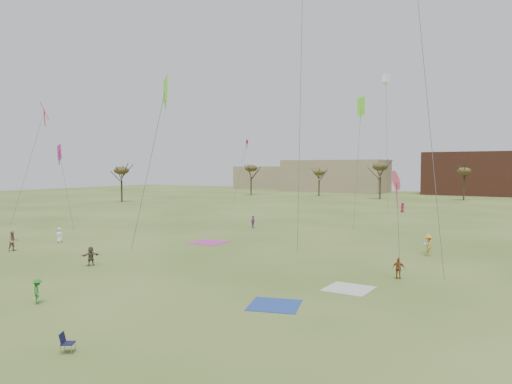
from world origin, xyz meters
The scene contains 19 objects.
ground centered at (0.00, 0.00, 0.00)m, with size 260.00×260.00×0.00m, color #3D561A.
flyer_near_left centered at (-19.73, 4.93, 0.78)m, with size 0.76×0.50×1.56m, color white.
flyer_near_center centered at (-1.31, -9.57, 0.72)m, with size 0.93×0.53×1.44m, color #297B2B.
spectator_fore_a centered at (14.62, 7.51, 0.75)m, with size 0.87×0.36×1.49m, color #98431A.
spectator_fore_b centered at (-18.99, -0.48, 0.93)m, with size 0.91×0.71×1.86m, color #A07C65.
spectator_fore_c centered at (-7.34, -1.02, 0.77)m, with size 1.43×0.46×1.54m, color brown.
flyer_mid_b centered at (14.45, 17.65, 0.93)m, with size 1.21×0.69×1.87m, color gold.
spectator_mid_d centered at (-8.92, 25.48, 0.80)m, with size 0.94×0.39×1.60m, color purple.
spectator_mid_e centered at (14.11, 18.97, 0.87)m, with size 0.84×0.66×1.74m, color white.
flyer_far_b centered at (1.65, 57.13, 0.84)m, with size 0.82×0.53×1.68m, color #9A1A43.
blanket_blue centered at (10.41, -2.64, 0.00)m, with size 2.81×2.81×0.03m, color #224195.
blanket_cream centered at (12.66, 3.04, 0.00)m, with size 2.82×2.82×0.03m, color beige.
blanket_plum centered at (-6.53, 13.17, 0.00)m, with size 3.31×3.31×0.03m, color #B83897.
camp_chair_center centered at (6.44, -13.27, 0.26)m, with size 0.73×0.72×0.87m.
kites_aloft centered at (3.58, 25.27, 20.30)m, with size 71.88×56.05×27.84m.
tree_line centered at (-2.85, 79.12, 7.09)m, with size 117.44×49.32×8.91m.
building_tan centered at (-35.00, 115.00, 5.00)m, with size 32.00×14.00×10.00m, color #937F60.
building_brick centered at (5.00, 120.00, 6.00)m, with size 26.00×16.00×12.00m, color brown.
building_tan_west centered at (-65.00, 122.00, 4.00)m, with size 20.00×12.00×8.00m, color #937F60.
Camera 1 is at (23.62, -25.69, 7.86)m, focal length 33.31 mm.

